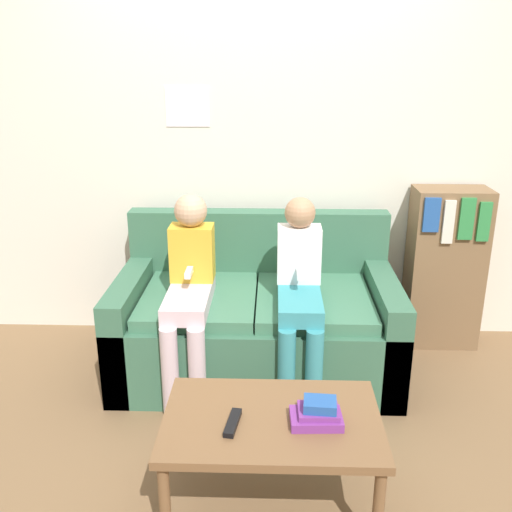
% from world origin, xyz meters
% --- Properties ---
extents(ground_plane, '(10.00, 10.00, 0.00)m').
position_xyz_m(ground_plane, '(0.00, 0.00, 0.00)').
color(ground_plane, brown).
extents(wall_back, '(8.00, 0.06, 2.60)m').
position_xyz_m(wall_back, '(-0.00, 1.12, 1.30)').
color(wall_back, silver).
rests_on(wall_back, ground_plane).
extents(couch, '(1.61, 0.91, 0.89)m').
position_xyz_m(couch, '(0.00, 0.58, 0.30)').
color(couch, '#38664C').
rests_on(couch, ground_plane).
extents(coffee_table, '(0.88, 0.57, 0.42)m').
position_xyz_m(coffee_table, '(0.10, -0.56, 0.38)').
color(coffee_table, brown).
rests_on(coffee_table, ground_plane).
extents(person_left, '(0.24, 0.61, 1.09)m').
position_xyz_m(person_left, '(-0.36, 0.36, 0.62)').
color(person_left, silver).
rests_on(person_left, ground_plane).
extents(person_right, '(0.24, 0.61, 1.07)m').
position_xyz_m(person_right, '(0.24, 0.35, 0.61)').
color(person_right, teal).
rests_on(person_right, ground_plane).
extents(tv_remote, '(0.06, 0.17, 0.02)m').
position_xyz_m(tv_remote, '(-0.06, -0.61, 0.43)').
color(tv_remote, black).
rests_on(tv_remote, coffee_table).
extents(book_stack, '(0.21, 0.15, 0.10)m').
position_xyz_m(book_stack, '(0.27, -0.58, 0.46)').
color(book_stack, '#7A3389').
rests_on(book_stack, coffee_table).
extents(bookshelf, '(0.46, 0.28, 1.03)m').
position_xyz_m(bookshelf, '(1.19, 0.94, 0.52)').
color(bookshelf, brown).
rests_on(bookshelf, ground_plane).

